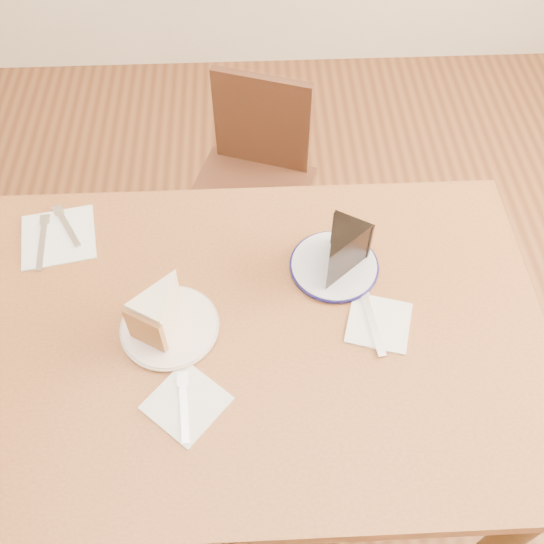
{
  "coord_description": "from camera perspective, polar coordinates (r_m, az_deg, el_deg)",
  "views": [
    {
      "loc": [
        0.01,
        -0.63,
        1.81
      ],
      "look_at": [
        0.04,
        0.11,
        0.8
      ],
      "focal_mm": 40.0,
      "sensor_mm": 36.0,
      "label": 1
    }
  ],
  "objects": [
    {
      "name": "carrot_cake",
      "position": [
        1.21,
        -10.19,
        -3.26
      ],
      "size": [
        0.13,
        0.14,
        0.09
      ],
      "primitive_type": null,
      "rotation": [
        0.0,
        0.0,
        -0.53
      ],
      "color": "beige",
      "rests_on": "plate_cream"
    },
    {
      "name": "napkin_spare",
      "position": [
        1.46,
        -19.47,
        3.14
      ],
      "size": [
        0.19,
        0.19,
        0.0
      ],
      "primitive_type": "cube",
      "rotation": [
        0.0,
        0.0,
        0.19
      ],
      "color": "white",
      "rests_on": "table"
    },
    {
      "name": "plate_navy",
      "position": [
        1.32,
        5.86,
        0.56
      ],
      "size": [
        0.19,
        0.19,
        0.01
      ],
      "primitive_type": "cylinder",
      "color": "white",
      "rests_on": "table"
    },
    {
      "name": "fork_cream",
      "position": [
        1.16,
        -8.28,
        -12.5
      ],
      "size": [
        0.03,
        0.14,
        0.0
      ],
      "primitive_type": "cube",
      "rotation": [
        0.0,
        0.0,
        0.09
      ],
      "color": "white",
      "rests_on": "napkin_cream"
    },
    {
      "name": "fork_spare",
      "position": [
        1.46,
        -18.71,
        4.08
      ],
      "size": [
        0.08,
        0.13,
        0.0
      ],
      "primitive_type": "cube",
      "rotation": [
        0.0,
        0.0,
        0.51
      ],
      "color": "silver",
      "rests_on": "napkin_spare"
    },
    {
      "name": "knife_spare",
      "position": [
        1.45,
        -20.8,
        2.62
      ],
      "size": [
        0.03,
        0.16,
        0.0
      ],
      "primitive_type": "cube",
      "rotation": [
        0.0,
        0.0,
        0.09
      ],
      "color": "white",
      "rests_on": "napkin_spare"
    },
    {
      "name": "knife_navy",
      "position": [
        1.26,
        9.36,
        -4.48
      ],
      "size": [
        0.03,
        0.17,
        0.0
      ],
      "primitive_type": "cube",
      "rotation": [
        0.0,
        0.0,
        0.11
      ],
      "color": "silver",
      "rests_on": "napkin_navy"
    },
    {
      "name": "chair_far",
      "position": [
        1.96,
        -1.86,
        8.25
      ],
      "size": [
        0.46,
        0.46,
        0.74
      ],
      "rotation": [
        0.0,
        0.0,
        2.81
      ],
      "color": "black",
      "rests_on": "ground"
    },
    {
      "name": "napkin_navy",
      "position": [
        1.26,
        10.02,
        -4.71
      ],
      "size": [
        0.15,
        0.15,
        0.0
      ],
      "primitive_type": "cube",
      "rotation": [
        0.0,
        0.0,
        -0.29
      ],
      "color": "white",
      "rests_on": "table"
    },
    {
      "name": "plate_cream",
      "position": [
        1.25,
        -9.59,
        -5.13
      ],
      "size": [
        0.19,
        0.19,
        0.01
      ],
      "primitive_type": "cylinder",
      "color": "white",
      "rests_on": "table"
    },
    {
      "name": "chocolate_cake",
      "position": [
        1.27,
        6.35,
        1.54
      ],
      "size": [
        0.14,
        0.15,
        0.1
      ],
      "primitive_type": null,
      "rotation": [
        0.0,
        0.0,
        2.6
      ],
      "color": "black",
      "rests_on": "plate_navy"
    },
    {
      "name": "napkin_cream",
      "position": [
        1.17,
        -8.05,
        -12.1
      ],
      "size": [
        0.18,
        0.18,
        0.0
      ],
      "primitive_type": "cube",
      "rotation": [
        0.0,
        0.0,
        0.85
      ],
      "color": "white",
      "rests_on": "table"
    },
    {
      "name": "table",
      "position": [
        1.32,
        -1.68,
        -7.72
      ],
      "size": [
        1.2,
        0.8,
        0.75
      ],
      "color": "brown",
      "rests_on": "ground"
    },
    {
      "name": "ground",
      "position": [
        1.92,
        -1.2,
        -17.04
      ],
      "size": [
        4.0,
        4.0,
        0.0
      ],
      "primitive_type": "plane",
      "color": "#472513",
      "rests_on": "ground"
    }
  ]
}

